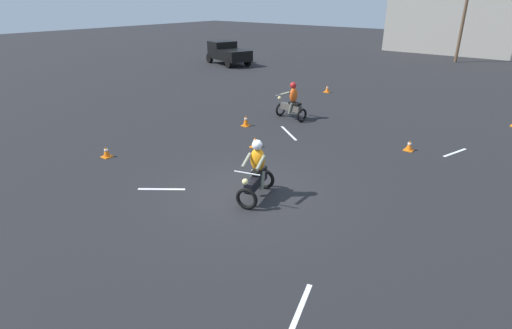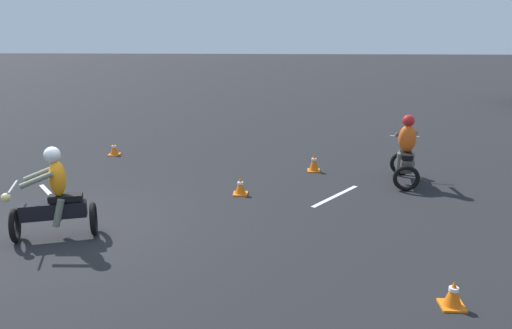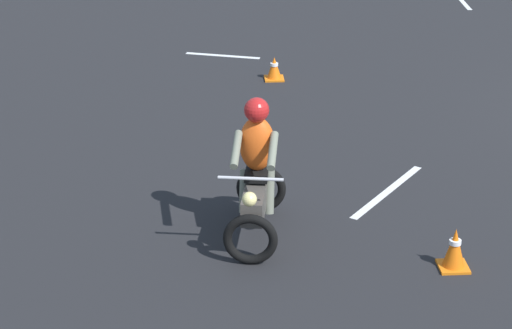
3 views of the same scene
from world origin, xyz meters
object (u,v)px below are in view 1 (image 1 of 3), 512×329
(traffic_cone_near_right, at_px, (246,121))
(traffic_cone_mid_center, at_px, (327,89))
(motorcycle_rider_foreground, at_px, (256,173))
(traffic_cone_mid_left, at_px, (409,146))
(motorcycle_rider_background, at_px, (292,103))
(pickup_truck, at_px, (228,53))
(traffic_cone_far_center, at_px, (255,142))
(traffic_cone_near_left, at_px, (106,152))

(traffic_cone_near_right, relative_size, traffic_cone_mid_center, 1.19)
(motorcycle_rider_foreground, distance_m, traffic_cone_mid_left, 6.56)
(motorcycle_rider_background, height_order, pickup_truck, pickup_truck)
(traffic_cone_far_center, bearing_deg, pickup_truck, 135.64)
(motorcycle_rider_foreground, xyz_separation_m, traffic_cone_far_center, (-2.52, 3.04, -0.54))
(motorcycle_rider_foreground, bearing_deg, motorcycle_rider_background, -79.94)
(pickup_truck, bearing_deg, traffic_cone_mid_left, -102.10)
(motorcycle_rider_background, relative_size, traffic_cone_near_right, 3.52)
(traffic_cone_near_left, relative_size, traffic_cone_mid_left, 0.99)
(traffic_cone_near_right, bearing_deg, traffic_cone_mid_left, 12.67)
(pickup_truck, distance_m, traffic_cone_near_right, 16.59)
(traffic_cone_near_right, height_order, traffic_cone_far_center, traffic_cone_near_right)
(pickup_truck, height_order, traffic_cone_near_left, pickup_truck)
(traffic_cone_near_left, xyz_separation_m, traffic_cone_near_right, (1.40, 5.70, 0.04))
(pickup_truck, bearing_deg, traffic_cone_mid_center, -91.66)
(motorcycle_rider_background, height_order, traffic_cone_mid_center, motorcycle_rider_background)
(pickup_truck, relative_size, traffic_cone_near_left, 11.86)
(traffic_cone_mid_left, xyz_separation_m, traffic_cone_far_center, (-4.47, -3.20, 0.00))
(pickup_truck, bearing_deg, motorcycle_rider_background, -109.83)
(motorcycle_rider_background, height_order, traffic_cone_far_center, motorcycle_rider_background)
(motorcycle_rider_foreground, bearing_deg, traffic_cone_mid_center, -85.64)
(traffic_cone_near_left, bearing_deg, motorcycle_rider_foreground, 8.79)
(traffic_cone_mid_left, distance_m, traffic_cone_far_center, 5.50)
(traffic_cone_near_left, bearing_deg, motorcycle_rider_background, 73.50)
(traffic_cone_mid_center, xyz_separation_m, traffic_cone_far_center, (2.48, -9.57, -0.00))
(pickup_truck, distance_m, traffic_cone_mid_left, 20.88)
(traffic_cone_mid_center, bearing_deg, motorcycle_rider_background, -75.84)
(traffic_cone_near_right, xyz_separation_m, traffic_cone_mid_left, (6.41, 1.44, -0.04))
(motorcycle_rider_foreground, bearing_deg, pickup_truck, -62.63)
(motorcycle_rider_foreground, height_order, motorcycle_rider_background, same)
(motorcycle_rider_background, xyz_separation_m, traffic_cone_mid_left, (5.51, -0.64, -0.54))
(traffic_cone_mid_center, height_order, traffic_cone_far_center, traffic_cone_mid_center)
(traffic_cone_mid_left, relative_size, traffic_cone_far_center, 0.99)
(traffic_cone_near_right, bearing_deg, traffic_cone_far_center, -42.15)
(motorcycle_rider_background, distance_m, traffic_cone_near_left, 8.14)
(motorcycle_rider_background, xyz_separation_m, pickup_truck, (-12.69, 9.58, 0.20))
(motorcycle_rider_foreground, relative_size, traffic_cone_near_right, 3.52)
(traffic_cone_near_left, height_order, traffic_cone_mid_left, traffic_cone_mid_left)
(traffic_cone_near_left, bearing_deg, traffic_cone_far_center, 49.77)
(traffic_cone_mid_left, bearing_deg, traffic_cone_far_center, -144.46)
(pickup_truck, bearing_deg, motorcycle_rider_foreground, -118.16)
(motorcycle_rider_background, height_order, traffic_cone_mid_left, motorcycle_rider_background)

